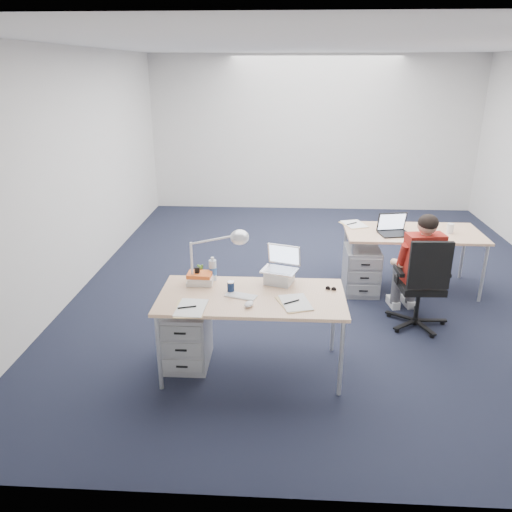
# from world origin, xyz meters

# --- Properties ---
(floor) EXTENTS (7.00, 7.00, 0.00)m
(floor) POSITION_xyz_m (0.00, 0.00, 0.00)
(floor) COLOR black
(floor) RESTS_ON ground
(room) EXTENTS (6.02, 7.02, 2.80)m
(room) POSITION_xyz_m (0.00, 0.00, 1.71)
(room) COLOR silver
(room) RESTS_ON ground
(desk_near) EXTENTS (1.60, 0.80, 0.73)m
(desk_near) POSITION_xyz_m (-0.79, -2.05, 0.68)
(desk_near) COLOR tan
(desk_near) RESTS_ON ground
(desk_far) EXTENTS (1.60, 0.80, 0.73)m
(desk_far) POSITION_xyz_m (1.02, -0.17, 0.68)
(desk_far) COLOR tan
(desk_far) RESTS_ON ground
(office_chair) EXTENTS (0.66, 0.66, 1.00)m
(office_chair) POSITION_xyz_m (0.90, -1.15, 0.28)
(office_chair) COLOR black
(office_chair) RESTS_ON ground
(seated_person) EXTENTS (0.42, 0.69, 1.20)m
(seated_person) POSITION_xyz_m (0.88, -0.98, 0.60)
(seated_person) COLOR maroon
(seated_person) RESTS_ON ground
(drawer_pedestal_near) EXTENTS (0.40, 0.50, 0.55)m
(drawer_pedestal_near) POSITION_xyz_m (-1.39, -1.98, 0.28)
(drawer_pedestal_near) COLOR #9B9DA0
(drawer_pedestal_near) RESTS_ON ground
(drawer_pedestal_far) EXTENTS (0.40, 0.50, 0.55)m
(drawer_pedestal_far) POSITION_xyz_m (0.42, -0.30, 0.28)
(drawer_pedestal_far) COLOR #9B9DA0
(drawer_pedestal_far) RESTS_ON ground
(silver_laptop) EXTENTS (0.37, 0.33, 0.33)m
(silver_laptop) POSITION_xyz_m (-0.55, -1.76, 0.89)
(silver_laptop) COLOR silver
(silver_laptop) RESTS_ON desk_near
(wireless_keyboard) EXTENTS (0.29, 0.19, 0.01)m
(wireless_keyboard) POSITION_xyz_m (-0.88, -2.07, 0.74)
(wireless_keyboard) COLOR white
(wireless_keyboard) RESTS_ON desk_near
(computer_mouse) EXTENTS (0.10, 0.13, 0.04)m
(computer_mouse) POSITION_xyz_m (-0.80, -2.25, 0.75)
(computer_mouse) COLOR white
(computer_mouse) RESTS_ON desk_near
(headphones) EXTENTS (0.28, 0.25, 0.04)m
(headphones) POSITION_xyz_m (-1.28, -1.77, 0.75)
(headphones) COLOR black
(headphones) RESTS_ON desk_near
(can_koozie) EXTENTS (0.06, 0.06, 0.10)m
(can_koozie) POSITION_xyz_m (-0.97, -1.99, 0.78)
(can_koozie) COLOR #152443
(can_koozie) RESTS_ON desk_near
(water_bottle) EXTENTS (0.09, 0.09, 0.22)m
(water_bottle) POSITION_xyz_m (-1.16, -1.73, 0.84)
(water_bottle) COLOR silver
(water_bottle) RESTS_ON desk_near
(bear_figurine) EXTENTS (0.08, 0.07, 0.14)m
(bear_figurine) POSITION_xyz_m (-1.28, -1.72, 0.80)
(bear_figurine) COLOR #34691C
(bear_figurine) RESTS_ON desk_near
(book_stack) EXTENTS (0.25, 0.20, 0.10)m
(book_stack) POSITION_xyz_m (-1.27, -1.82, 0.78)
(book_stack) COLOR silver
(book_stack) RESTS_ON desk_near
(cordless_phone) EXTENTS (0.05, 0.03, 0.16)m
(cordless_phone) POSITION_xyz_m (-1.29, -1.82, 0.81)
(cordless_phone) COLOR black
(cordless_phone) RESTS_ON desk_near
(papers_left) EXTENTS (0.23, 0.33, 0.01)m
(papers_left) POSITION_xyz_m (-1.27, -2.33, 0.74)
(papers_left) COLOR #E5C485
(papers_left) RESTS_ON desk_near
(papers_right) EXTENTS (0.31, 0.37, 0.01)m
(papers_right) POSITION_xyz_m (-0.42, -2.19, 0.74)
(papers_right) COLOR #E5C485
(papers_right) RESTS_ON desk_near
(sunglasses) EXTENTS (0.11, 0.07, 0.02)m
(sunglasses) POSITION_xyz_m (-0.10, -1.90, 0.74)
(sunglasses) COLOR black
(sunglasses) RESTS_ON desk_near
(desk_lamp) EXTENTS (0.51, 0.34, 0.55)m
(desk_lamp) POSITION_xyz_m (-1.17, -1.86, 1.00)
(desk_lamp) COLOR silver
(desk_lamp) RESTS_ON desk_near
(dark_laptop) EXTENTS (0.41, 0.40, 0.25)m
(dark_laptop) POSITION_xyz_m (0.78, -0.30, 0.86)
(dark_laptop) COLOR black
(dark_laptop) RESTS_ON desk_far
(far_cup) EXTENTS (0.09, 0.09, 0.11)m
(far_cup) POSITION_xyz_m (1.44, -0.19, 0.79)
(far_cup) COLOR white
(far_cup) RESTS_ON desk_far
(far_papers) EXTENTS (0.33, 0.39, 0.01)m
(far_papers) POSITION_xyz_m (0.35, 0.06, 0.73)
(far_papers) COLOR white
(far_papers) RESTS_ON desk_far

